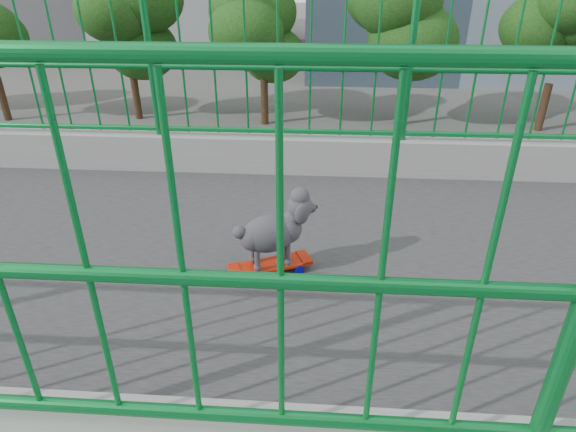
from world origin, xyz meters
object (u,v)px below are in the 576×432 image
(car_0, at_px, (161,342))
(car_3, at_px, (81,174))
(poodle, at_px, (274,230))
(car_5, at_px, (309,346))
(car_4, at_px, (111,148))
(skateboard, at_px, (270,266))

(car_0, xyz_separation_m, car_3, (-9.60, -6.38, 0.10))
(poodle, distance_m, car_5, 8.94)
(car_3, relative_size, car_4, 1.20)
(poodle, height_order, car_5, poodle)
(poodle, distance_m, car_0, 9.60)
(car_0, height_order, car_3, car_3)
(poodle, relative_size, car_3, 0.08)
(car_4, xyz_separation_m, car_5, (12.80, 9.86, 0.00))
(skateboard, height_order, poodle, poodle)
(skateboard, xyz_separation_m, car_0, (-6.13, -3.32, -6.37))
(poodle, xyz_separation_m, car_5, (-6.12, 0.14, -6.51))
(car_5, bearing_deg, car_3, -134.22)
(car_0, bearing_deg, car_5, 90.00)
(car_5, bearing_deg, poodle, -1.30)
(poodle, bearing_deg, car_0, -174.83)
(car_4, relative_size, car_5, 0.96)
(car_3, height_order, car_5, car_3)
(poodle, bearing_deg, skateboard, -90.00)
(car_3, xyz_separation_m, car_4, (-3.20, 0.01, -0.02))
(car_3, relative_size, car_5, 1.15)
(skateboard, relative_size, poodle, 1.08)
(skateboard, distance_m, car_0, 9.44)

